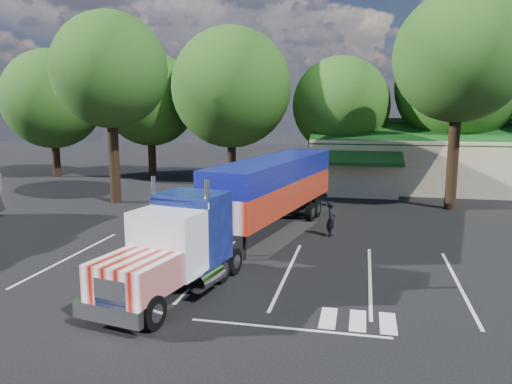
% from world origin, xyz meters
% --- Properties ---
extents(ground, '(120.00, 120.00, 0.00)m').
position_xyz_m(ground, '(0.00, 0.00, 0.00)').
color(ground, black).
rests_on(ground, ground).
extents(event_hall, '(24.20, 14.12, 5.55)m').
position_xyz_m(event_hall, '(13.74, 17.81, 2.21)').
color(event_hall, beige).
rests_on(event_hall, ground).
extents(tree_row_a, '(9.00, 9.00, 11.68)m').
position_xyz_m(tree_row_a, '(-22.00, 16.50, 7.16)').
color(tree_row_a, black).
rests_on(tree_row_a, ground).
extents(tree_row_b, '(8.40, 8.40, 11.35)m').
position_xyz_m(tree_row_b, '(-13.00, 17.80, 7.13)').
color(tree_row_b, black).
rests_on(tree_row_b, ground).
extents(tree_row_c, '(10.00, 10.00, 13.05)m').
position_xyz_m(tree_row_c, '(-5.00, 16.20, 8.04)').
color(tree_row_c, black).
rests_on(tree_row_c, ground).
extents(tree_row_d, '(8.00, 8.00, 10.60)m').
position_xyz_m(tree_row_d, '(4.00, 17.50, 6.58)').
color(tree_row_d, black).
rests_on(tree_row_d, ground).
extents(tree_row_e, '(9.60, 9.60, 12.90)m').
position_xyz_m(tree_row_e, '(13.00, 18.00, 8.09)').
color(tree_row_e, black).
rests_on(tree_row_e, ground).
extents(tree_near_left, '(7.60, 7.60, 12.65)m').
position_xyz_m(tree_near_left, '(-10.50, 6.00, 8.81)').
color(tree_near_left, black).
rests_on(tree_near_left, ground).
extents(tree_near_right, '(8.00, 8.00, 13.50)m').
position_xyz_m(tree_near_right, '(11.50, 8.50, 9.46)').
color(tree_near_right, black).
rests_on(tree_near_right, ground).
extents(semi_truck, '(6.12, 19.42, 4.05)m').
position_xyz_m(semi_truck, '(1.02, -2.17, 2.29)').
color(semi_truck, black).
rests_on(semi_truck, ground).
extents(woman, '(0.50, 0.70, 1.80)m').
position_xyz_m(woman, '(4.50, 0.00, 0.90)').
color(woman, black).
rests_on(woman, ground).
extents(bicycle, '(1.02, 1.87, 0.93)m').
position_xyz_m(bicycle, '(1.80, 5.56, 0.46)').
color(bicycle, black).
rests_on(bicycle, ground).
extents(silver_sedan, '(3.95, 2.44, 1.23)m').
position_xyz_m(silver_sedan, '(10.61, 14.00, 0.61)').
color(silver_sedan, '#97999E').
rests_on(silver_sedan, ground).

